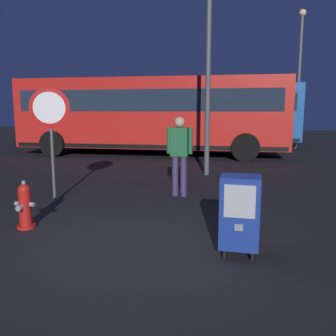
% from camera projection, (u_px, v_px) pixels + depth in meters
% --- Properties ---
extents(ground_plane, '(60.00, 60.00, 0.00)m').
position_uv_depth(ground_plane, '(125.00, 248.00, 4.78)').
color(ground_plane, black).
extents(fire_hydrant, '(0.33, 0.31, 0.75)m').
position_uv_depth(fire_hydrant, '(25.00, 206.00, 5.55)').
color(fire_hydrant, red).
rests_on(fire_hydrant, ground_plane).
extents(newspaper_box_primary, '(0.48, 0.42, 1.02)m').
position_uv_depth(newspaper_box_primary, '(240.00, 212.00, 4.45)').
color(newspaper_box_primary, black).
rests_on(newspaper_box_primary, ground_plane).
extents(stop_sign, '(0.71, 0.31, 2.23)m').
position_uv_depth(stop_sign, '(50.00, 121.00, 6.92)').
color(stop_sign, '#4C4F54').
rests_on(stop_sign, ground_plane).
extents(pedestrian, '(0.55, 0.22, 1.67)m').
position_uv_depth(pedestrian, '(179.00, 152.00, 7.54)').
color(pedestrian, '#382D51').
rests_on(pedestrian, ground_plane).
extents(bus_near, '(10.62, 3.22, 3.00)m').
position_uv_depth(bus_near, '(152.00, 112.00, 14.40)').
color(bus_near, red).
rests_on(bus_near, ground_plane).
extents(bus_far, '(10.74, 3.88, 3.00)m').
position_uv_depth(bus_far, '(187.00, 112.00, 17.72)').
color(bus_far, '#19519E').
rests_on(bus_far, ground_plane).
extents(street_light_near_left, '(0.32, 0.32, 6.88)m').
position_uv_depth(street_light_near_left, '(209.00, 26.00, 9.53)').
color(street_light_near_left, '#4C4F54').
rests_on(street_light_near_left, ground_plane).
extents(street_light_near_right, '(0.32, 0.32, 6.26)m').
position_uv_depth(street_light_near_right, '(299.00, 69.00, 16.54)').
color(street_light_near_right, '#4C4F54').
rests_on(street_light_near_right, ground_plane).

